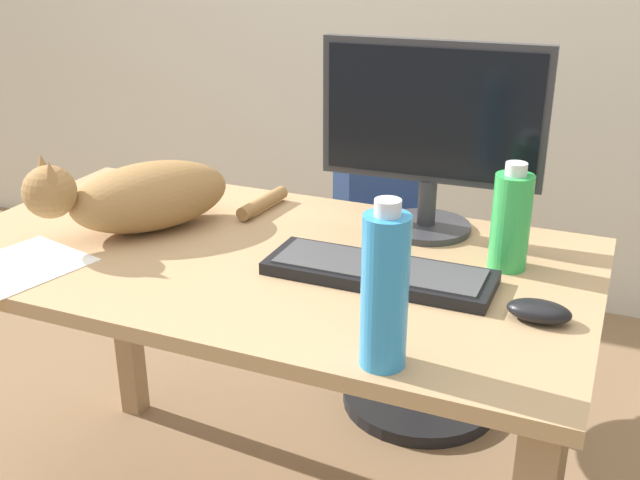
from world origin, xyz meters
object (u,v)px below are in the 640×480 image
office_chair (413,276)px  spray_bottle (511,220)px  water_bottle (385,290)px  keyboard (379,272)px  computer_mouse (539,311)px  cat (140,196)px  monitor (431,131)px

office_chair → spray_bottle: spray_bottle is taller
office_chair → water_bottle: size_ratio=3.54×
keyboard → computer_mouse: (0.31, -0.05, 0.00)m
keyboard → water_bottle: bearing=-70.2°
computer_mouse → spray_bottle: bearing=114.1°
keyboard → cat: (-0.57, 0.03, 0.07)m
office_chair → cat: size_ratio=1.84×
keyboard → water_bottle: size_ratio=1.63×
office_chair → computer_mouse: bearing=-60.8°
office_chair → keyboard: (0.13, -0.73, 0.35)m
cat → water_bottle: (0.67, -0.32, 0.05)m
monitor → water_bottle: size_ratio=1.79×
computer_mouse → spray_bottle: 0.24m
spray_bottle → monitor: bearing=147.2°
computer_mouse → water_bottle: bearing=-130.8°
computer_mouse → cat: bearing=174.3°
office_chair → computer_mouse: size_ratio=8.66×
keyboard → computer_mouse: computer_mouse is taller
monitor → water_bottle: monitor is taller
monitor → keyboard: 0.35m
cat → computer_mouse: cat is taller
cat → computer_mouse: bearing=-5.7°
keyboard → spray_bottle: (0.22, 0.15, 0.09)m
office_chair → cat: bearing=-121.8°
keyboard → water_bottle: (0.10, -0.29, 0.11)m
office_chair → water_bottle: water_bottle is taller
monitor → spray_bottle: size_ratio=2.23×
water_bottle → keyboard: bearing=109.8°
office_chair → computer_mouse: (0.44, -0.79, 0.36)m
computer_mouse → spray_bottle: (-0.09, 0.20, 0.08)m
keyboard → computer_mouse: 0.31m
water_bottle → computer_mouse: bearing=49.2°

